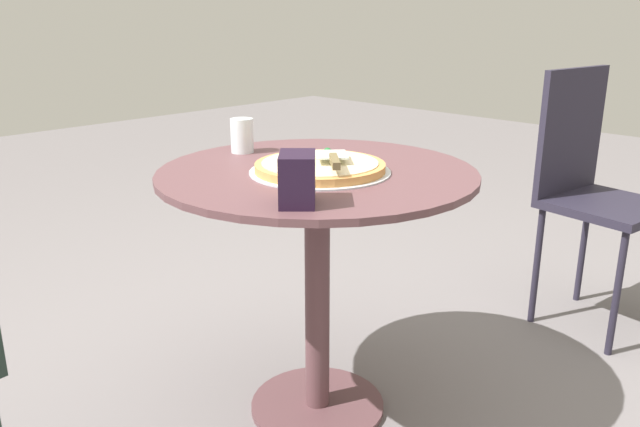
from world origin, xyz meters
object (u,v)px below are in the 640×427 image
patio_table (317,232)px  pizza_on_tray (320,167)px  patio_chair_near (590,180)px  pizza_server (333,158)px  drinking_cup (242,136)px  napkin_dispenser (297,179)px

patio_table → pizza_on_tray: (0.01, 0.02, 0.19)m
patio_chair_near → pizza_server: bearing=-10.3°
drinking_cup → patio_chair_near: 1.26m
patio_table → pizza_on_tray: pizza_on_tray is taller
pizza_server → patio_chair_near: patio_chair_near is taller
patio_table → pizza_on_tray: size_ratio=2.30×
patio_table → drinking_cup: bearing=-89.7°
napkin_dispenser → pizza_server: bearing=160.9°
pizza_on_tray → drinking_cup: size_ratio=3.68×
pizza_on_tray → pizza_server: 0.07m
drinking_cup → patio_chair_near: (-1.09, 0.59, -0.23)m
pizza_on_tray → napkin_dispenser: 0.29m
pizza_on_tray → drinking_cup: 0.33m
pizza_on_tray → pizza_server: bearing=76.7°
drinking_cup → patio_chair_near: patio_chair_near is taller
pizza_server → drinking_cup: size_ratio=1.92×
patio_table → pizza_server: bearing=71.1°
patio_table → napkin_dispenser: (0.25, 0.18, 0.23)m
patio_table → drinking_cup: 0.38m
pizza_server → pizza_on_tray: bearing=-103.3°
pizza_on_tray → patio_chair_near: patio_chair_near is taller
drinking_cup → pizza_on_tray: bearing=87.7°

